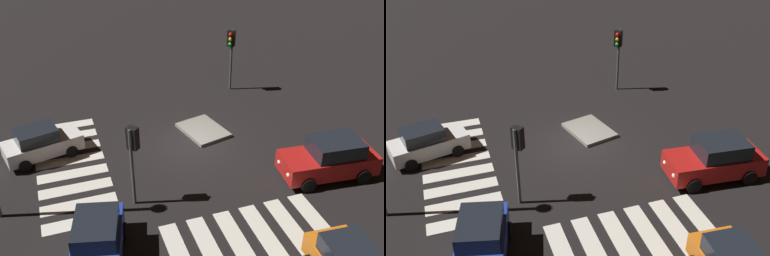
% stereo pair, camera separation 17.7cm
% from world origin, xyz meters
% --- Properties ---
extents(ground_plane, '(80.00, 80.00, 0.00)m').
position_xyz_m(ground_plane, '(0.00, 0.00, 0.00)').
color(ground_plane, black).
extents(traffic_island, '(2.97, 2.49, 0.18)m').
position_xyz_m(traffic_island, '(-1.06, 0.99, 0.09)').
color(traffic_island, gray).
rests_on(traffic_island, ground).
extents(car_white, '(2.39, 3.90, 1.60)m').
position_xyz_m(car_white, '(-1.37, -7.20, 0.79)').
color(car_white, silver).
rests_on(car_white, ground).
extents(car_blue, '(4.24, 2.61, 1.74)m').
position_xyz_m(car_blue, '(6.29, -5.71, 0.86)').
color(car_blue, '#1E389E').
rests_on(car_blue, ground).
extents(car_red, '(2.36, 4.48, 1.89)m').
position_xyz_m(car_red, '(4.45, 5.02, 0.93)').
color(car_red, red).
rests_on(car_red, ground).
extents(traffic_light_west, '(0.53, 0.54, 3.88)m').
position_xyz_m(traffic_light_west, '(-5.31, 4.29, 2.94)').
color(traffic_light_west, '#47474C').
rests_on(traffic_light_west, ground).
extents(traffic_light_east, '(0.54, 0.53, 3.60)m').
position_xyz_m(traffic_light_east, '(3.42, -3.65, 2.73)').
color(traffic_light_east, '#47474C').
rests_on(traffic_light_east, ground).
extents(crosswalk_near, '(8.75, 3.20, 0.02)m').
position_xyz_m(crosswalk_near, '(0.00, -6.02, 0.01)').
color(crosswalk_near, silver).
rests_on(crosswalk_near, ground).
extents(crosswalk_side, '(3.20, 6.45, 0.02)m').
position_xyz_m(crosswalk_side, '(6.88, -0.00, 0.01)').
color(crosswalk_side, silver).
rests_on(crosswalk_side, ground).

